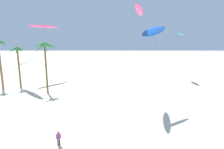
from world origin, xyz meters
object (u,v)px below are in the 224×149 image
(flying_kite_0, at_px, (28,61))
(flying_kite_3, at_px, (181,34))
(flying_kite_5, at_px, (154,31))
(flying_kite_1, at_px, (139,10))
(palm_tree_3, at_px, (45,51))
(flying_kite_4, at_px, (44,26))
(person_near_left, at_px, (59,138))
(palm_tree_1, at_px, (18,55))

(flying_kite_0, height_order, flying_kite_3, flying_kite_3)
(flying_kite_3, xyz_separation_m, flying_kite_5, (-11.29, -21.05, 0.46))
(flying_kite_0, xyz_separation_m, flying_kite_1, (21.43, -8.75, 8.97))
(flying_kite_5, bearing_deg, palm_tree_3, 156.01)
(palm_tree_3, xyz_separation_m, flying_kite_5, (19.12, -8.51, 3.58))
(palm_tree_3, relative_size, flying_kite_1, 0.63)
(flying_kite_1, xyz_separation_m, flying_kite_4, (-21.03, 18.37, -1.66))
(flying_kite_1, distance_m, person_near_left, 20.99)
(flying_kite_1, relative_size, person_near_left, 9.68)
(flying_kite_4, relative_size, person_near_left, 8.43)
(palm_tree_1, distance_m, flying_kite_0, 4.10)
(palm_tree_1, distance_m, flying_kite_5, 29.91)
(palm_tree_3, relative_size, flying_kite_4, 0.72)
(palm_tree_1, xyz_separation_m, flying_kite_0, (3.19, -2.38, -0.98))
(palm_tree_3, xyz_separation_m, flying_kite_0, (-4.31, 1.87, -2.26))
(flying_kite_1, bearing_deg, person_near_left, -129.43)
(flying_kite_3, relative_size, flying_kite_4, 0.87)
(flying_kite_3, bearing_deg, person_near_left, -126.38)
(flying_kite_1, bearing_deg, flying_kite_4, 138.86)
(palm_tree_1, bearing_deg, palm_tree_3, -29.56)
(person_near_left, bearing_deg, flying_kite_0, 119.57)
(flying_kite_3, xyz_separation_m, flying_kite_4, (-34.32, -1.05, 1.93))
(flying_kite_3, height_order, person_near_left, flying_kite_3)
(flying_kite_0, distance_m, flying_kite_4, 12.09)
(flying_kite_4, distance_m, person_near_left, 34.66)
(flying_kite_0, xyz_separation_m, flying_kite_3, (34.72, 10.67, 5.38))
(flying_kite_3, distance_m, flying_kite_4, 34.39)
(palm_tree_3, bearing_deg, flying_kite_0, 156.52)
(palm_tree_3, bearing_deg, flying_kite_1, -21.89)
(flying_kite_1, bearing_deg, palm_tree_1, 155.67)
(palm_tree_3, relative_size, flying_kite_3, 0.84)
(palm_tree_1, relative_size, flying_kite_0, 1.02)
(flying_kite_5, bearing_deg, flying_kite_1, 140.81)
(palm_tree_1, xyz_separation_m, palm_tree_3, (7.49, -4.25, 1.27))
(flying_kite_3, bearing_deg, flying_kite_5, -118.21)
(flying_kite_0, distance_m, person_near_left, 24.28)
(palm_tree_1, xyz_separation_m, flying_kite_3, (37.91, 8.29, 4.40))
(flying_kite_0, bearing_deg, flying_kite_4, 87.64)
(palm_tree_3, height_order, flying_kite_5, flying_kite_5)
(flying_kite_0, bearing_deg, flying_kite_3, 17.09)
(flying_kite_3, bearing_deg, palm_tree_3, -157.59)
(palm_tree_3, distance_m, flying_kite_0, 5.21)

